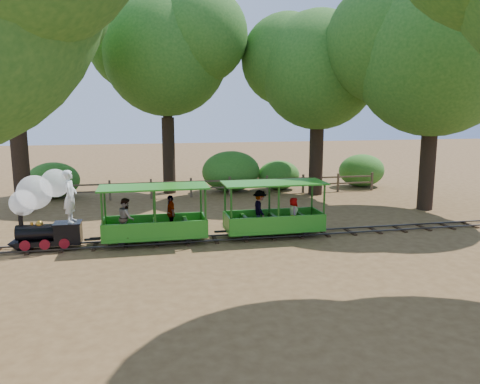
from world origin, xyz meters
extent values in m
plane|color=olive|center=(0.00, 0.00, 0.00)|extent=(90.00, 90.00, 0.00)
cube|color=#3F3D3A|center=(0.00, -0.30, 0.08)|extent=(22.00, 0.05, 0.05)
cube|color=#3F3D3A|center=(0.00, 0.30, 0.08)|extent=(22.00, 0.05, 0.05)
cube|color=#382314|center=(0.00, 0.00, 0.03)|extent=(0.12, 1.00, 0.05)
cube|color=#382314|center=(-5.00, 0.00, 0.03)|extent=(0.12, 1.00, 0.05)
cube|color=#382314|center=(5.00, 0.00, 0.03)|extent=(0.12, 1.00, 0.05)
cube|color=black|center=(-6.39, 0.00, 0.26)|extent=(1.98, 0.63, 0.16)
cylinder|color=black|center=(-6.70, 0.00, 0.60)|extent=(1.26, 0.50, 0.50)
cylinder|color=black|center=(-7.20, 0.00, 1.05)|extent=(0.14, 0.14, 0.40)
sphere|color=#AE8029|center=(-6.66, 0.00, 0.87)|extent=(0.23, 0.23, 0.23)
cylinder|color=#AE8029|center=(-6.88, 0.00, 0.88)|extent=(0.09, 0.09, 0.09)
cube|color=black|center=(-5.80, 0.00, 0.59)|extent=(0.81, 0.63, 0.50)
cube|color=black|center=(-5.80, 0.00, 0.86)|extent=(0.86, 0.68, 0.04)
cone|color=black|center=(-7.47, 0.00, 0.24)|extent=(0.41, 0.58, 0.58)
cylinder|color=#AE8029|center=(-7.36, 0.00, 0.69)|extent=(0.09, 0.13, 0.13)
cylinder|color=maroon|center=(-7.06, -0.32, 0.26)|extent=(0.32, 0.05, 0.32)
cylinder|color=maroon|center=(-7.06, 0.32, 0.26)|extent=(0.32, 0.05, 0.32)
cylinder|color=maroon|center=(-6.48, -0.32, 0.26)|extent=(0.32, 0.05, 0.32)
cylinder|color=maroon|center=(-6.48, 0.32, 0.26)|extent=(0.32, 0.05, 0.32)
cylinder|color=maroon|center=(-5.89, -0.32, 0.26)|extent=(0.32, 0.05, 0.32)
cylinder|color=maroon|center=(-5.89, 0.32, 0.26)|extent=(0.32, 0.05, 0.32)
sphere|color=white|center=(-7.11, 0.05, 1.56)|extent=(0.81, 0.81, 0.81)
sphere|color=white|center=(-6.75, 0.10, 1.87)|extent=(1.08, 1.08, 1.08)
sphere|color=white|center=(-6.12, 0.15, 2.14)|extent=(0.90, 0.90, 0.90)
imported|color=white|center=(-5.67, 0.02, 1.72)|extent=(0.45, 0.65, 1.69)
cube|color=#28821C|center=(-3.04, 0.00, 0.32)|extent=(3.42, 1.31, 0.10)
cube|color=#1A4F12|center=(-3.04, 0.00, 0.20)|extent=(3.08, 0.50, 0.14)
cube|color=#28821C|center=(-3.04, -0.61, 0.62)|extent=(3.42, 0.06, 0.50)
cube|color=#28821C|center=(-3.04, 0.61, 0.62)|extent=(3.42, 0.06, 0.50)
cube|color=#28821C|center=(-3.04, 0.00, 1.93)|extent=(3.58, 1.46, 0.05)
cylinder|color=#1A4F12|center=(-4.67, -0.59, 1.13)|extent=(0.07, 0.07, 1.61)
cylinder|color=#1A4F12|center=(-4.67, 0.59, 1.13)|extent=(0.07, 0.07, 1.61)
cylinder|color=#1A4F12|center=(-1.40, -0.59, 1.13)|extent=(0.07, 0.07, 1.61)
cylinder|color=#1A4F12|center=(-1.40, 0.59, 1.13)|extent=(0.07, 0.07, 1.61)
cube|color=#1A4F12|center=(-4.06, 0.00, 0.57)|extent=(0.12, 1.11, 0.40)
cube|color=#1A4F12|center=(-3.04, 0.00, 0.57)|extent=(0.12, 1.11, 0.40)
cube|color=#1A4F12|center=(-2.01, 0.00, 0.57)|extent=(0.12, 1.11, 0.40)
cylinder|color=black|center=(-4.13, -0.34, 0.24)|extent=(0.28, 0.06, 0.28)
cylinder|color=black|center=(-4.13, 0.34, 0.24)|extent=(0.28, 0.06, 0.28)
cylinder|color=black|center=(-1.94, -0.34, 0.24)|extent=(0.28, 0.06, 0.28)
cylinder|color=black|center=(-1.94, 0.34, 0.24)|extent=(0.28, 0.06, 0.28)
imported|color=gray|center=(-3.95, -0.35, 1.02)|extent=(0.55, 0.68, 1.29)
imported|color=gray|center=(-2.49, 0.19, 0.99)|extent=(0.42, 0.76, 1.23)
cube|color=#28821C|center=(1.09, 0.00, 0.32)|extent=(3.42, 1.31, 0.10)
cube|color=#1A4F12|center=(1.09, 0.00, 0.20)|extent=(3.08, 0.50, 0.14)
cube|color=#28821C|center=(1.09, -0.61, 0.62)|extent=(3.42, 0.06, 0.50)
cube|color=#28821C|center=(1.09, 0.61, 0.62)|extent=(3.42, 0.06, 0.50)
cube|color=#28821C|center=(1.09, 0.00, 1.93)|extent=(3.58, 1.46, 0.05)
cylinder|color=#1A4F12|center=(-0.54, -0.59, 1.13)|extent=(0.07, 0.07, 1.61)
cylinder|color=#1A4F12|center=(-0.54, 0.59, 1.13)|extent=(0.07, 0.07, 1.61)
cylinder|color=#1A4F12|center=(2.72, -0.59, 1.13)|extent=(0.07, 0.07, 1.61)
cylinder|color=#1A4F12|center=(2.72, 0.59, 1.13)|extent=(0.07, 0.07, 1.61)
cube|color=#1A4F12|center=(0.06, 0.00, 0.57)|extent=(0.12, 1.11, 0.40)
cube|color=#1A4F12|center=(1.09, 0.00, 0.57)|extent=(0.12, 1.11, 0.40)
cube|color=#1A4F12|center=(2.12, 0.00, 0.57)|extent=(0.12, 1.11, 0.40)
cylinder|color=black|center=(-0.01, -0.34, 0.24)|extent=(0.28, 0.06, 0.28)
cylinder|color=black|center=(-0.01, 0.34, 0.24)|extent=(0.28, 0.06, 0.28)
cylinder|color=black|center=(2.19, -0.34, 0.24)|extent=(0.28, 0.06, 0.28)
cylinder|color=black|center=(2.19, 0.34, 0.24)|extent=(0.28, 0.06, 0.28)
imported|color=gray|center=(0.61, 0.11, 1.02)|extent=(0.49, 0.84, 1.30)
imported|color=gray|center=(1.73, -0.25, 0.90)|extent=(0.41, 0.57, 1.06)
cylinder|color=#2D2116|center=(-8.50, 6.00, 2.13)|extent=(0.70, 0.70, 4.26)
cylinder|color=#2D2116|center=(-8.50, 6.00, 5.47)|extent=(0.52, 0.53, 2.43)
sphere|color=#22581B|center=(-8.50, 6.00, 7.67)|extent=(6.54, 6.54, 6.54)
sphere|color=#22581B|center=(-6.86, 5.02, 8.49)|extent=(4.91, 4.91, 4.91)
cylinder|color=#2D2116|center=(-2.00, 9.50, 2.00)|extent=(0.66, 0.66, 4.00)
cylinder|color=#2D2116|center=(-2.00, 9.50, 5.15)|extent=(0.50, 0.50, 2.29)
sphere|color=#22581B|center=(-2.00, 9.50, 7.25)|extent=(6.41, 6.41, 6.41)
sphere|color=#22581B|center=(-0.40, 8.54, 8.05)|extent=(4.81, 4.81, 4.81)
sphere|color=#22581B|center=(-3.44, 10.62, 7.89)|extent=(5.13, 5.13, 5.13)
cylinder|color=#2D2116|center=(5.50, 7.50, 1.74)|extent=(0.72, 0.72, 3.48)
cylinder|color=#2D2116|center=(5.50, 7.50, 4.47)|extent=(0.54, 0.54, 1.99)
sphere|color=#22581B|center=(5.50, 7.50, 6.36)|extent=(5.95, 5.95, 5.95)
sphere|color=#22581B|center=(6.99, 6.61, 7.10)|extent=(4.46, 4.46, 4.46)
sphere|color=#22581B|center=(4.16, 8.54, 6.95)|extent=(4.76, 4.76, 4.76)
cylinder|color=#2D2116|center=(9.00, 3.00, 1.80)|extent=(0.68, 0.68, 3.60)
cylinder|color=#2D2116|center=(9.00, 3.00, 4.63)|extent=(0.51, 0.51, 2.06)
sphere|color=#22581B|center=(9.00, 3.00, 6.69)|extent=(6.86, 6.86, 6.86)
sphere|color=#22581B|center=(7.46, 4.20, 7.37)|extent=(5.49, 5.49, 5.49)
cube|color=brown|center=(-9.00, 8.00, 0.50)|extent=(0.10, 0.10, 1.00)
cube|color=brown|center=(-7.00, 8.00, 0.50)|extent=(0.10, 0.10, 1.00)
cube|color=brown|center=(-5.00, 8.00, 0.50)|extent=(0.10, 0.10, 1.00)
cube|color=brown|center=(-3.00, 8.00, 0.50)|extent=(0.10, 0.10, 1.00)
cube|color=brown|center=(-1.00, 8.00, 0.50)|extent=(0.10, 0.10, 1.00)
cube|color=brown|center=(1.00, 8.00, 0.50)|extent=(0.10, 0.10, 1.00)
cube|color=brown|center=(3.00, 8.00, 0.50)|extent=(0.10, 0.10, 1.00)
cube|color=brown|center=(5.00, 8.00, 0.50)|extent=(0.10, 0.10, 1.00)
cube|color=brown|center=(7.00, 8.00, 0.50)|extent=(0.10, 0.10, 1.00)
cube|color=brown|center=(9.00, 8.00, 0.50)|extent=(0.10, 0.10, 1.00)
cube|color=brown|center=(0.00, 8.00, 0.80)|extent=(18.00, 0.06, 0.08)
cube|color=brown|center=(0.00, 8.00, 0.45)|extent=(18.00, 0.06, 0.08)
ellipsoid|color=#2D6B1E|center=(-7.82, 9.30, 0.90)|extent=(2.60, 2.00, 1.80)
ellipsoid|color=#2D6B1E|center=(1.32, 9.30, 1.10)|extent=(3.17, 2.44, 2.20)
ellipsoid|color=#2D6B1E|center=(4.02, 9.30, 0.81)|extent=(2.34, 1.80, 1.62)
ellipsoid|color=#2D6B1E|center=(9.00, 9.30, 0.93)|extent=(2.70, 2.07, 1.87)
camera|label=1|loc=(-3.35, -15.46, 4.52)|focal=35.00mm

